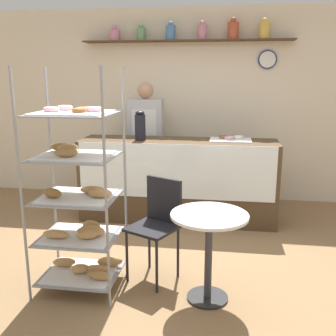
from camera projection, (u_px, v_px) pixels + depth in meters
name	position (u px, v px, depth m)	size (l,w,h in m)	color
ground_plane	(161.00, 266.00, 3.77)	(14.00, 14.00, 0.00)	olive
back_wall	(187.00, 104.00, 5.68)	(10.00, 0.30, 2.70)	beige
display_counter	(178.00, 180.00, 4.91)	(2.41, 0.61, 1.01)	#4C3823
pastry_rack	(79.00, 200.00, 3.23)	(0.69, 0.58, 1.85)	gray
person_worker	(146.00, 139.00, 5.43)	(0.47, 0.23, 1.69)	#282833
cafe_table	(209.00, 237.00, 3.10)	(0.61, 0.61, 0.73)	#262628
cafe_chair	(158.00, 218.00, 3.47)	(0.51, 0.51, 0.90)	black
coffee_carafe	(140.00, 126.00, 4.74)	(0.13, 0.13, 0.36)	black
donut_tray_counter	(231.00, 139.00, 4.80)	(0.50, 0.36, 0.05)	silver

